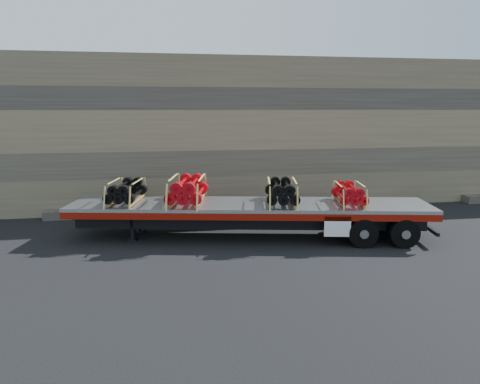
% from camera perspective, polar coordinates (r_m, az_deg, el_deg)
% --- Properties ---
extents(ground, '(120.00, 120.00, 0.00)m').
position_cam_1_polar(ground, '(17.04, 3.07, -5.78)').
color(ground, black).
rests_on(ground, ground).
extents(rock_wall, '(44.00, 3.00, 7.00)m').
position_cam_1_polar(rock_wall, '(22.79, -0.62, 7.22)').
color(rock_wall, '#7A6B54').
rests_on(rock_wall, ground).
extents(trailer, '(13.18, 5.11, 1.29)m').
position_cam_1_polar(trailer, '(17.11, 1.16, -3.46)').
color(trailer, '#9B9DA2').
rests_on(trailer, ground).
extents(bundle_front, '(1.49, 2.31, 0.76)m').
position_cam_1_polar(bundle_front, '(17.52, -13.70, 0.00)').
color(bundle_front, black).
rests_on(bundle_front, trailer).
extents(bundle_midfront, '(1.76, 2.73, 0.89)m').
position_cam_1_polar(bundle_midfront, '(17.05, -6.41, 0.19)').
color(bundle_midfront, '#B50911').
rests_on(bundle_midfront, trailer).
extents(bundle_midrear, '(1.57, 2.44, 0.80)m').
position_cam_1_polar(bundle_midrear, '(16.92, 5.11, -0.03)').
color(bundle_midrear, black).
rests_on(bundle_midrear, trailer).
extents(bundle_rear, '(1.35, 2.10, 0.69)m').
position_cam_1_polar(bundle_rear, '(17.25, 13.17, -0.25)').
color(bundle_rear, '#B50911').
rests_on(bundle_rear, trailer).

